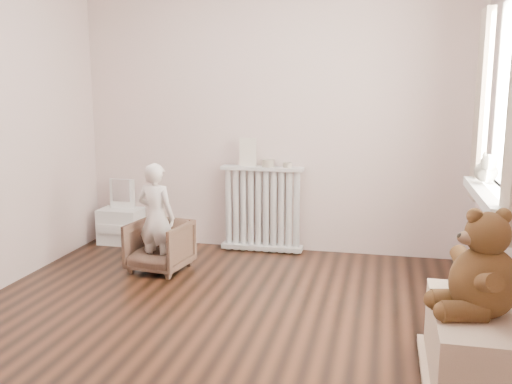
% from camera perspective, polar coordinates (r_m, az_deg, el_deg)
% --- Properties ---
extents(floor, '(3.60, 3.60, 0.01)m').
position_cam_1_polar(floor, '(3.81, -3.80, -13.06)').
color(floor, black).
rests_on(floor, ground).
extents(back_wall, '(3.60, 0.02, 2.60)m').
position_cam_1_polar(back_wall, '(5.24, 1.70, 8.16)').
color(back_wall, beige).
rests_on(back_wall, ground).
extents(front_wall, '(3.60, 0.02, 2.60)m').
position_cam_1_polar(front_wall, '(1.86, -20.39, 2.67)').
color(front_wall, beige).
rests_on(front_wall, ground).
extents(window_sill, '(0.22, 1.10, 0.06)m').
position_cam_1_polar(window_sill, '(3.76, 22.67, -0.34)').
color(window_sill, silver).
rests_on(window_sill, right_wall).
extents(curtain_right, '(0.06, 0.26, 1.30)m').
position_cam_1_polar(curtain_right, '(4.26, 21.65, 8.01)').
color(curtain_right, tan).
rests_on(curtain_right, right_wall).
extents(radiator, '(0.76, 0.14, 0.80)m').
position_cam_1_polar(radiator, '(5.26, 0.62, -1.84)').
color(radiator, silver).
rests_on(radiator, floor).
extents(paper_doll, '(0.15, 0.01, 0.26)m').
position_cam_1_polar(paper_doll, '(5.20, -0.82, 4.01)').
color(paper_doll, beige).
rests_on(paper_doll, radiator).
extents(tin_a, '(0.11, 0.11, 0.07)m').
position_cam_1_polar(tin_a, '(5.17, 1.23, 2.90)').
color(tin_a, '#A59E8C').
rests_on(tin_a, radiator).
extents(tin_b, '(0.08, 0.08, 0.04)m').
position_cam_1_polar(tin_b, '(5.14, 3.16, 2.72)').
color(tin_b, '#A59E8C').
rests_on(tin_b, radiator).
extents(toy_vanity, '(0.40, 0.28, 0.62)m').
position_cam_1_polar(toy_vanity, '(5.72, -13.38, -2.29)').
color(toy_vanity, silver).
rests_on(toy_vanity, floor).
extents(armchair, '(0.52, 0.53, 0.42)m').
position_cam_1_polar(armchair, '(4.83, -9.62, -5.34)').
color(armchair, '#51382A').
rests_on(armchair, floor).
extents(child, '(0.36, 0.26, 0.90)m').
position_cam_1_polar(child, '(4.72, -9.94, -2.51)').
color(child, silver).
rests_on(child, armchair).
extents(toy_bench, '(0.47, 0.88, 0.41)m').
position_cam_1_polar(toy_bench, '(3.24, 21.29, -14.44)').
color(toy_bench, beige).
rests_on(toy_bench, floor).
extents(teddy_bear, '(0.50, 0.42, 0.53)m').
position_cam_1_polar(teddy_bear, '(3.01, 21.95, -6.81)').
color(teddy_bear, '#3C2410').
rests_on(teddy_bear, toy_bench).
extents(plush_cat, '(0.22, 0.28, 0.21)m').
position_cam_1_polar(plush_cat, '(4.00, 22.03, 2.23)').
color(plush_cat, slate).
rests_on(plush_cat, window_sill).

